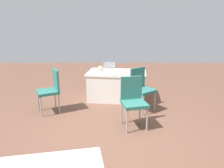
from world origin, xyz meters
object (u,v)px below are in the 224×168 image
Objects in this scene: chair_by_pillar at (141,87)px; yarn_ball at (100,68)px; table_foreground at (117,85)px; chair_tucked_right at (133,99)px; laptop_silver at (109,69)px; chair_back_row at (51,88)px; scissors_red at (129,71)px.

chair_by_pillar is 1.30m from yarn_ball.
yarn_ball is at bearing -13.61° from table_foreground.
table_foreground is at bearing 166.39° from yarn_ball.
chair_by_pillar is at bearing 125.52° from table_foreground.
table_foreground is 1.64× the size of chair_tucked_right.
chair_tucked_right is at bearing 107.84° from laptop_silver.
chair_tucked_right reaches higher than laptop_silver.
chair_by_pillar is 7.22× the size of yarn_ball.
chair_back_row is at bearing -33.38° from chair_by_pillar.
yarn_ball is at bearing -176.61° from scissors_red.
laptop_silver is 0.24m from yarn_ball.
chair_back_row is (1.47, 0.85, 0.19)m from table_foreground.
chair_back_row is at bearing -147.78° from scissors_red.
scissors_red is (-0.75, 0.02, -0.06)m from yarn_ball.
chair_back_row is 1.64m from laptop_silver.
chair_tucked_right is 5.32× the size of scissors_red.
table_foreground is at bearing -159.86° from scissors_red.
table_foreground is 1.64× the size of chair_back_row.
chair_by_pillar is 2.95× the size of laptop_silver.
yarn_ball is (0.96, -0.85, 0.24)m from chair_by_pillar.
laptop_silver is at bearing 175.92° from scissors_red.
laptop_silver is 2.44× the size of yarn_ball.
chair_tucked_right is at bearing -86.75° from scissors_red.
laptop_silver is at bearing -164.36° from yarn_ball.
chair_by_pillar reaches higher than scissors_red.
table_foreground is at bearing -87.57° from chair_back_row.
scissors_red is (-1.79, -0.94, 0.18)m from chair_back_row.
chair_back_row is 7.16× the size of yarn_ball.
chair_by_pillar is (-0.25, -0.78, 0.01)m from chair_tucked_right.
chair_back_row reaches higher than table_foreground.
laptop_silver is at bearing -87.50° from chair_by_pillar.
chair_tucked_right is 1.63m from scissors_red.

